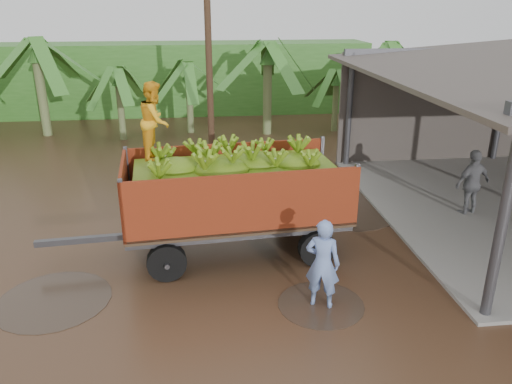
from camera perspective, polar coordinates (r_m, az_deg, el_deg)
ground at (r=12.49m, az=-6.17°, el=-5.84°), size 100.00×100.00×0.00m
hedge_north at (r=27.51m, az=-11.07°, el=12.64°), size 22.00×3.00×3.60m
banana_trailer at (r=11.49m, az=-2.55°, el=0.13°), size 7.09×2.86×4.03m
man_blue at (r=9.71m, az=7.62°, el=-8.12°), size 0.79×0.66×1.84m
man_grey at (r=14.88m, az=23.49°, el=0.92°), size 1.20×0.75×1.90m
utility_pole at (r=18.72m, az=-5.41°, el=15.01°), size 1.20×0.24×7.27m
banana_plants at (r=18.75m, az=-22.69°, el=7.93°), size 23.98×20.60×4.34m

